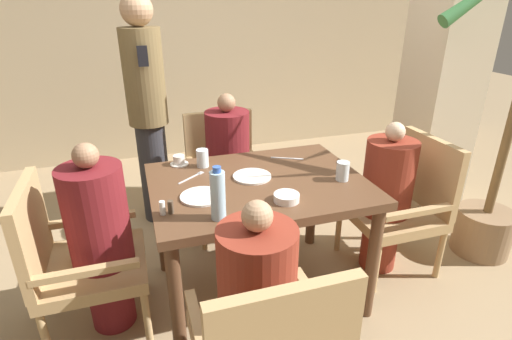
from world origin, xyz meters
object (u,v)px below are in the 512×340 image
(diner_in_left_chair, at_px, (101,238))
(teacup_with_saucer, at_px, (179,161))
(chair_right_side, at_px, (404,201))
(plate_main_right, at_px, (252,176))
(diner_in_right_chair, at_px, (386,197))
(glass_tall_mid, at_px, (343,171))
(bowl_small, at_px, (287,197))
(glass_tall_near, at_px, (202,158))
(chair_far_side, at_px, (224,169))
(water_bottle, at_px, (218,195))
(diner_in_far_chair, at_px, (228,166))
(chair_left_side, at_px, (74,256))
(plate_main_left, at_px, (201,196))
(standing_host, at_px, (148,108))
(diner_in_near_chair, at_px, (257,310))
(potted_palm, at_px, (507,141))

(diner_in_left_chair, height_order, teacup_with_saucer, diner_in_left_chair)
(chair_right_side, xyz_separation_m, plate_main_right, (-1.04, 0.06, 0.30))
(diner_in_right_chair, bearing_deg, glass_tall_mid, -162.89)
(bowl_small, distance_m, glass_tall_near, 0.66)
(chair_far_side, relative_size, water_bottle, 3.40)
(diner_in_left_chair, bearing_deg, glass_tall_near, 26.49)
(diner_in_far_chair, bearing_deg, chair_right_side, -35.45)
(water_bottle, height_order, glass_tall_mid, water_bottle)
(chair_left_side, distance_m, plate_main_left, 0.75)
(teacup_with_saucer, distance_m, bowl_small, 0.80)
(diner_in_far_chair, bearing_deg, standing_host, 141.53)
(diner_in_left_chair, xyz_separation_m, teacup_with_saucer, (0.48, 0.38, 0.24))
(diner_in_left_chair, height_order, chair_far_side, diner_in_left_chair)
(diner_in_left_chair, distance_m, plate_main_right, 0.89)
(diner_in_far_chair, distance_m, bowl_small, 1.03)
(diner_in_right_chair, bearing_deg, diner_in_left_chair, -180.00)
(plate_main_right, bearing_deg, chair_far_side, 88.65)
(chair_far_side, bearing_deg, water_bottle, -104.18)
(glass_tall_mid, bearing_deg, glass_tall_near, 148.93)
(glass_tall_mid, bearing_deg, plate_main_left, 177.97)
(diner_in_far_chair, xyz_separation_m, chair_right_side, (1.02, -0.73, -0.09))
(water_bottle, bearing_deg, teacup_with_saucer, 97.20)
(glass_tall_near, bearing_deg, plate_main_right, -45.49)
(chair_left_side, distance_m, bowl_small, 1.16)
(diner_in_near_chair, height_order, glass_tall_mid, diner_in_near_chair)
(chair_left_side, height_order, diner_in_left_chair, diner_in_left_chair)
(glass_tall_mid, bearing_deg, chair_far_side, 114.65)
(diner_in_left_chair, xyz_separation_m, chair_right_side, (1.90, 0.00, -0.08))
(diner_in_far_chair, relative_size, plate_main_right, 4.99)
(diner_in_right_chair, relative_size, glass_tall_mid, 9.44)
(bowl_small, height_order, glass_tall_mid, glass_tall_mid)
(diner_in_left_chair, xyz_separation_m, diner_in_far_chair, (0.88, 0.73, 0.01))
(diner_in_right_chair, relative_size, teacup_with_saucer, 9.16)
(diner_in_near_chair, bearing_deg, diner_in_left_chair, 131.05)
(diner_in_right_chair, distance_m, teacup_with_saucer, 1.35)
(chair_right_side, distance_m, plate_main_right, 1.09)
(chair_left_side, bearing_deg, plate_main_right, 3.47)
(glass_tall_near, bearing_deg, bowl_small, -60.70)
(chair_left_side, relative_size, chair_far_side, 1.00)
(chair_far_side, bearing_deg, diner_in_far_chair, -90.00)
(diner_in_left_chair, relative_size, bowl_small, 8.23)
(diner_in_left_chair, height_order, glass_tall_near, diner_in_left_chair)
(chair_far_side, xyz_separation_m, diner_in_far_chair, (-0.00, -0.15, 0.09))
(water_bottle, bearing_deg, diner_in_far_chair, 73.95)
(diner_in_left_chair, height_order, plate_main_right, diner_in_left_chair)
(diner_in_far_chair, relative_size, potted_palm, 0.49)
(standing_host, height_order, glass_tall_mid, standing_host)
(chair_right_side, bearing_deg, glass_tall_near, 166.57)
(diner_in_far_chair, relative_size, standing_host, 0.63)
(diner_in_near_chair, relative_size, standing_host, 0.60)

